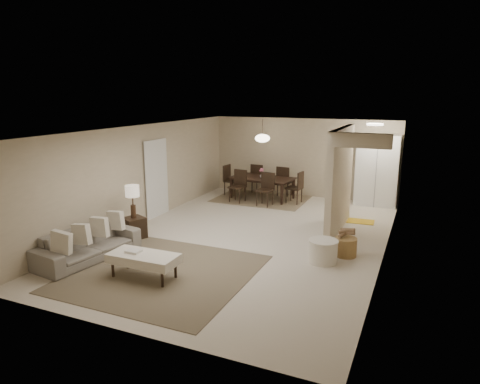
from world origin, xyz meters
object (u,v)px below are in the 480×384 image
at_px(side_table, 134,228).
at_px(dining_table, 262,188).
at_px(round_pouf, 323,251).
at_px(pantry_cabinet, 377,171).
at_px(ottoman_bench, 144,259).
at_px(sofa, 88,244).
at_px(wicker_basket, 346,247).

xyz_separation_m(side_table, dining_table, (1.36, 4.71, 0.10)).
height_order(side_table, round_pouf, side_table).
bearing_deg(side_table, pantry_cabinet, 48.24).
height_order(pantry_cabinet, side_table, pantry_cabinet).
relative_size(ottoman_bench, round_pouf, 2.20).
bearing_deg(sofa, round_pouf, -60.26).
height_order(ottoman_bench, side_table, side_table).
bearing_deg(ottoman_bench, dining_table, 90.38).
height_order(sofa, dining_table, dining_table).
distance_m(side_table, round_pouf, 4.33).
height_order(sofa, wicker_basket, sofa).
xyz_separation_m(ottoman_bench, round_pouf, (2.81, 2.02, -0.14)).
height_order(side_table, wicker_basket, side_table).
relative_size(pantry_cabinet, side_table, 4.30).
xyz_separation_m(sofa, wicker_basket, (4.72, 2.25, -0.12)).
bearing_deg(pantry_cabinet, ottoman_bench, -114.65).
distance_m(pantry_cabinet, side_table, 7.18).
distance_m(ottoman_bench, dining_table, 6.44).
bearing_deg(ottoman_bench, round_pouf, 34.79).
bearing_deg(round_pouf, dining_table, 123.89).
relative_size(wicker_basket, dining_table, 0.23).
relative_size(round_pouf, dining_table, 0.30).
bearing_deg(sofa, dining_table, -4.73).
distance_m(side_table, dining_table, 4.90).
distance_m(ottoman_bench, wicker_basket, 4.06).
distance_m(pantry_cabinet, dining_table, 3.51).
height_order(ottoman_bench, wicker_basket, ottoman_bench).
bearing_deg(ottoman_bench, sofa, 168.17).
bearing_deg(dining_table, sofa, -96.72).
relative_size(sofa, round_pouf, 3.64).
xyz_separation_m(sofa, side_table, (0.05, 1.43, -0.07)).
bearing_deg(wicker_basket, pantry_cabinet, 89.03).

